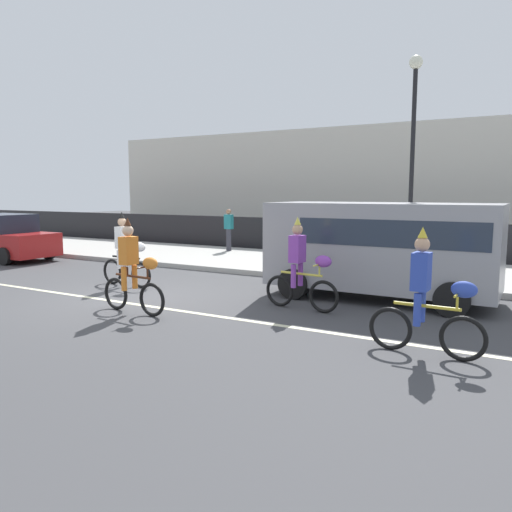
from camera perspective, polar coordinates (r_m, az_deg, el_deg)
name	(u,v)px	position (r m, az deg, el deg)	size (l,w,h in m)	color
ground_plane	(132,297)	(11.93, -14.00, -4.62)	(80.00, 80.00, 0.00)	#424244
road_centre_line	(116,301)	(11.58, -15.71, -5.01)	(36.00, 0.14, 0.01)	beige
sidewalk_curb	(266,261)	(17.14, 1.11, -0.56)	(60.00, 5.00, 0.15)	#ADAAA3
fence_line	(301,236)	(19.65, 5.15, 2.26)	(40.00, 0.08, 1.40)	black
building_backdrop	(380,186)	(27.45, 14.00, 7.73)	(28.00, 8.00, 5.45)	beige
parade_cyclist_zebra	(126,254)	(13.25, -14.62, 0.23)	(1.72, 0.50, 1.92)	black
parade_cyclist_orange	(133,272)	(10.25, -13.87, -1.77)	(1.72, 0.50, 1.92)	black
parade_cyclist_purple	(302,270)	(10.28, 5.26, -1.55)	(1.72, 0.50, 1.92)	black
parade_cyclist_cobalt	(428,300)	(7.78, 19.05, -4.80)	(1.72, 0.50, 1.92)	black
parked_van_grey	(384,243)	(11.58, 14.44, 1.42)	(5.00, 2.22, 2.18)	#99999E
parked_car_red	(4,238)	(20.09, -26.88, 1.83)	(4.10, 1.92, 1.64)	#AD1E1E
street_lamp_post	(413,133)	(14.43, 17.52, 13.21)	(0.36, 0.36, 5.86)	black
pedestrian_onlooker	(229,229)	(19.41, -3.13, 3.14)	(0.32, 0.20, 1.62)	#33333D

